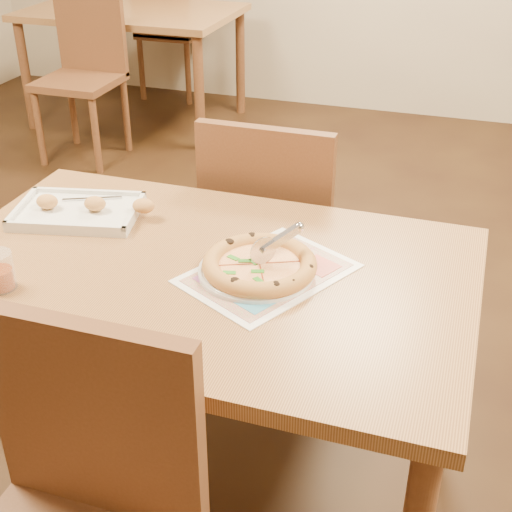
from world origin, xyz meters
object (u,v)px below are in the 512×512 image
(menu, at_px, (268,273))
(dining_table, at_px, (201,298))
(bg_table, at_px, (132,23))
(pizza_cutter, at_px, (276,242))
(appetizer_tray, at_px, (81,211))
(chair_near, at_px, (78,503))
(bg_chair_near, at_px, (85,57))
(bg_chair_far, at_px, (166,18))
(chair_far, at_px, (273,218))
(plate, at_px, (256,272))
(pizza, at_px, (260,265))

(menu, bearing_deg, dining_table, -171.39)
(dining_table, relative_size, bg_table, 1.00)
(pizza_cutter, bearing_deg, appetizer_tray, 120.48)
(chair_near, xyz_separation_m, bg_table, (-1.60, 3.40, 0.07))
(bg_chair_near, height_order, appetizer_tray, bg_chair_near)
(bg_chair_far, bearing_deg, pizza_cutter, 118.59)
(chair_far, bearing_deg, bg_chair_near, -44.94)
(bg_chair_near, bearing_deg, plate, -51.50)
(bg_table, distance_m, plate, 3.28)
(bg_table, relative_size, appetizer_tray, 3.28)
(pizza, distance_m, menu, 0.03)
(bg_chair_far, xyz_separation_m, appetizer_tray, (1.19, -3.15, 0.17))
(bg_chair_far, distance_m, pizza_cutter, 3.72)
(chair_near, distance_m, menu, 0.67)
(bg_table, xyz_separation_m, plate, (1.74, -2.79, 0.09))
(pizza, bearing_deg, pizza_cutter, 41.36)
(plate, height_order, menu, plate)
(bg_chair_near, distance_m, pizza, 2.80)
(dining_table, distance_m, bg_chair_far, 3.67)
(bg_chair_near, bearing_deg, pizza, -51.37)
(chair_near, bearing_deg, appetizer_tray, 118.47)
(chair_far, xyz_separation_m, pizza_cutter, (0.18, -0.56, 0.23))
(bg_chair_near, height_order, plate, bg_chair_near)
(chair_far, distance_m, bg_chair_far, 3.14)
(plate, xyz_separation_m, menu, (0.03, 0.01, -0.00))
(bg_table, height_order, pizza_cutter, pizza_cutter)
(bg_chair_far, relative_size, menu, 1.22)
(dining_table, height_order, chair_far, chair_far)
(bg_table, relative_size, pizza_cutter, 11.96)
(bg_chair_near, distance_m, appetizer_tray, 2.37)
(chair_far, height_order, bg_table, chair_far)
(chair_near, xyz_separation_m, bg_chair_far, (-1.60, 3.90, 0.00))
(dining_table, distance_m, bg_table, 3.22)
(bg_chair_far, bearing_deg, menu, 118.29)
(bg_chair_far, xyz_separation_m, menu, (1.76, -3.28, 0.16))
(bg_chair_near, distance_m, plate, 2.80)
(bg_chair_far, height_order, plate, bg_chair_far)
(pizza_cutter, distance_m, appetizer_tray, 0.60)
(menu, bearing_deg, pizza_cutter, 49.37)
(plate, bearing_deg, dining_table, -174.09)
(bg_table, height_order, bg_chair_near, bg_chair_near)
(chair_near, xyz_separation_m, pizza_cutter, (0.18, 0.64, 0.23))
(chair_far, height_order, menu, chair_far)
(bg_table, relative_size, bg_chair_far, 2.77)
(dining_table, height_order, chair_near, chair_near)
(appetizer_tray, bearing_deg, chair_far, 47.43)
(pizza_cutter, bearing_deg, menu, -179.15)
(bg_table, distance_m, menu, 3.29)
(dining_table, xyz_separation_m, menu, (0.16, 0.02, 0.09))
(bg_table, height_order, plate, plate)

